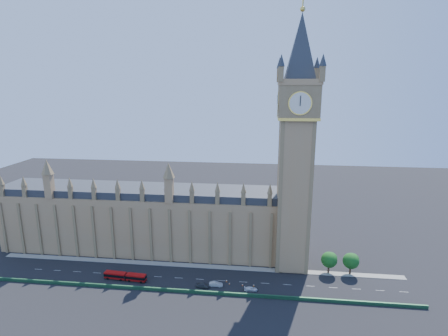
# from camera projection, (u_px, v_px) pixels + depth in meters

# --- Properties ---
(ground) EXTENTS (400.00, 400.00, 0.00)m
(ground) POSITION_uv_depth(u_px,v_px,m) (189.00, 279.00, 129.48)
(ground) COLOR black
(ground) RESTS_ON ground
(palace_westminster) EXTENTS (120.00, 20.00, 28.00)m
(palace_westminster) POSITION_uv_depth(u_px,v_px,m) (142.00, 219.00, 150.30)
(palace_westminster) COLOR #AA8152
(palace_westminster) RESTS_ON ground
(elizabeth_tower) EXTENTS (20.59, 20.59, 105.00)m
(elizabeth_tower) POSITION_uv_depth(u_px,v_px,m) (297.00, 129.00, 126.27)
(elizabeth_tower) COLOR #AA8152
(elizabeth_tower) RESTS_ON ground
(bridge_parapet) EXTENTS (160.00, 0.60, 1.20)m
(bridge_parapet) POSITION_uv_depth(u_px,v_px,m) (184.00, 291.00, 120.64)
(bridge_parapet) COLOR #1E4C2D
(bridge_parapet) RESTS_ON ground
(kerb_north) EXTENTS (160.00, 3.00, 0.16)m
(kerb_north) POSITION_uv_depth(u_px,v_px,m) (194.00, 266.00, 138.65)
(kerb_north) COLOR gray
(kerb_north) RESTS_ON ground
(tree_east_near) EXTENTS (6.00, 6.00, 8.50)m
(tree_east_near) POSITION_uv_depth(u_px,v_px,m) (330.00, 259.00, 132.20)
(tree_east_near) COLOR #382619
(tree_east_near) RESTS_ON ground
(tree_east_far) EXTENTS (6.00, 6.00, 8.50)m
(tree_east_far) POSITION_uv_depth(u_px,v_px,m) (352.00, 261.00, 131.32)
(tree_east_far) COLOR #382619
(tree_east_far) RESTS_ON ground
(red_bus) EXTENTS (16.05, 3.56, 2.71)m
(red_bus) POSITION_uv_depth(u_px,v_px,m) (125.00, 276.00, 128.30)
(red_bus) COLOR #AB0B0C
(red_bus) RESTS_ON ground
(car_grey) EXTENTS (4.81, 2.37, 1.58)m
(car_grey) POSITION_uv_depth(u_px,v_px,m) (203.00, 285.00, 123.67)
(car_grey) COLOR #393C40
(car_grey) RESTS_ON ground
(car_silver) EXTENTS (4.86, 1.72, 1.60)m
(car_silver) POSITION_uv_depth(u_px,v_px,m) (216.00, 284.00, 124.48)
(car_silver) COLOR #B7BBBF
(car_silver) RESTS_ON ground
(car_white) EXTENTS (4.73, 2.15, 1.34)m
(car_white) POSITION_uv_depth(u_px,v_px,m) (251.00, 289.00, 121.69)
(car_white) COLOR silver
(car_white) RESTS_ON ground
(cone_a) EXTENTS (0.56, 0.56, 0.79)m
(cone_a) POSITION_uv_depth(u_px,v_px,m) (227.00, 281.00, 127.28)
(cone_a) COLOR black
(cone_a) RESTS_ON ground
(cone_b) EXTENTS (0.53, 0.53, 0.64)m
(cone_b) POSITION_uv_depth(u_px,v_px,m) (229.00, 284.00, 125.64)
(cone_b) COLOR black
(cone_b) RESTS_ON ground
(cone_c) EXTENTS (0.57, 0.57, 0.78)m
(cone_c) POSITION_uv_depth(u_px,v_px,m) (254.00, 285.00, 124.44)
(cone_c) COLOR black
(cone_c) RESTS_ON ground
(cone_d) EXTENTS (0.53, 0.53, 0.76)m
(cone_d) POSITION_uv_depth(u_px,v_px,m) (243.00, 285.00, 124.72)
(cone_d) COLOR black
(cone_d) RESTS_ON ground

